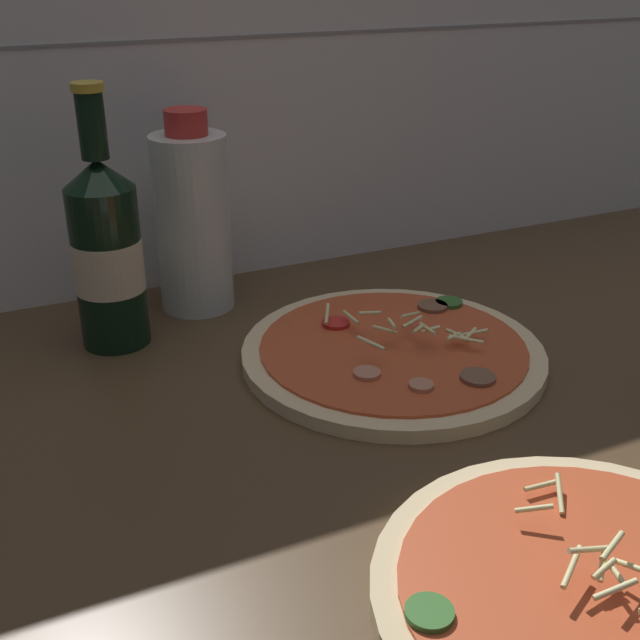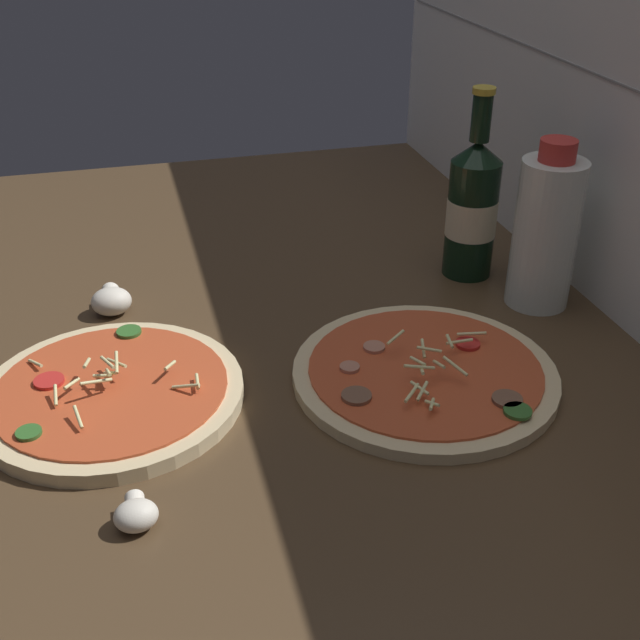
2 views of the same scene
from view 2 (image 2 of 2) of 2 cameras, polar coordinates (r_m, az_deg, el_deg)
counter_slab at (r=87.14cm, az=-3.67°, el=-6.21°), size 160.00×90.00×2.50cm
pizza_near at (r=88.04cm, az=-14.59°, el=-5.08°), size 27.83×27.83×5.23cm
pizza_far at (r=89.37cm, az=7.46°, el=-3.79°), size 29.25×29.25×4.24cm
beer_bottle at (r=109.98cm, az=10.78°, el=7.87°), size 6.81×6.81×25.60cm
oil_bottle at (r=104.02cm, az=15.75°, el=6.08°), size 8.04×8.04×21.58cm
mushroom_left at (r=72.45cm, az=-12.96°, el=-13.29°), size 4.04×3.85×2.69cm
mushroom_right at (r=104.47cm, az=-14.62°, el=1.36°), size 5.29×5.04×3.53cm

